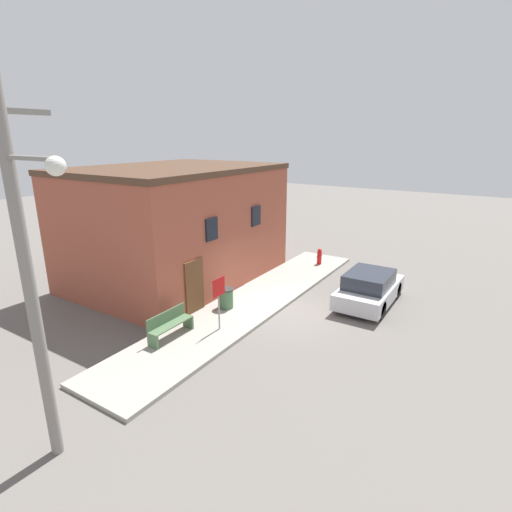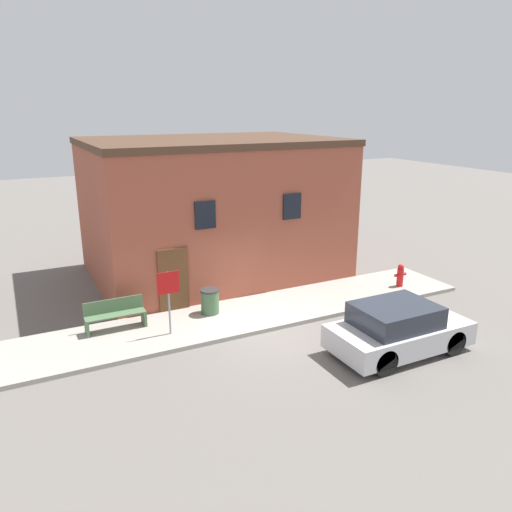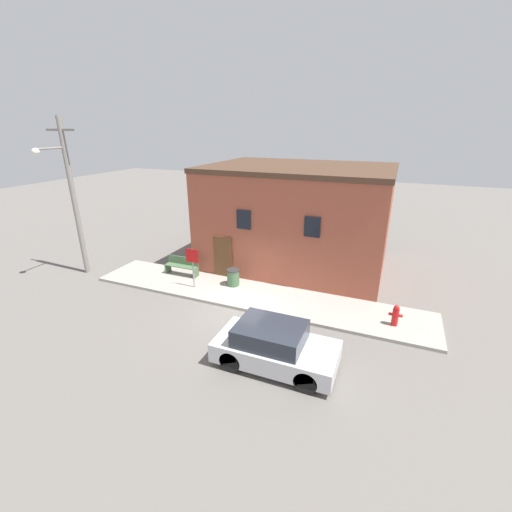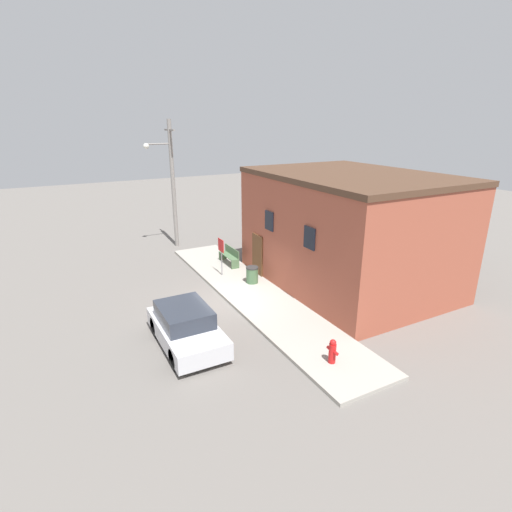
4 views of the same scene
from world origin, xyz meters
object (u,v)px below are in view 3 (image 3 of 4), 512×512
Objects in this scene: parked_car at (274,346)px; utility_pole at (71,194)px; trash_bin at (233,277)px; bench at (182,266)px; stop_sign at (192,261)px; fire_hydrant at (395,315)px.

utility_pole is at bearing 164.71° from parked_car.
trash_bin is 8.84m from utility_pole.
parked_car is at bearing -15.29° from utility_pole.
utility_pole is at bearing -170.13° from trash_bin.
parked_car is at bearing -35.38° from bench.
stop_sign is 0.49× the size of parked_car.
fire_hydrant is at bearing -5.48° from bench.
bench is (-10.16, 0.97, 0.04)m from fire_hydrant.
bench is 0.23× the size of utility_pole.
parked_car is at bearing -34.63° from stop_sign.
utility_pole reaches higher than stop_sign.
utility_pole is (-7.95, -1.38, 3.61)m from trash_bin.
parked_car reaches higher than bench.
utility_pole is (-6.34, -0.47, 2.69)m from stop_sign.
bench reaches higher than trash_bin.
utility_pole is at bearing -175.74° from stop_sign.
fire_hydrant is 15.58m from utility_pole.
stop_sign reaches higher than fire_hydrant.
utility_pole reaches higher than trash_bin.
bench is 6.32m from utility_pole.
utility_pole reaches higher than fire_hydrant.
bench reaches higher than fire_hydrant.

